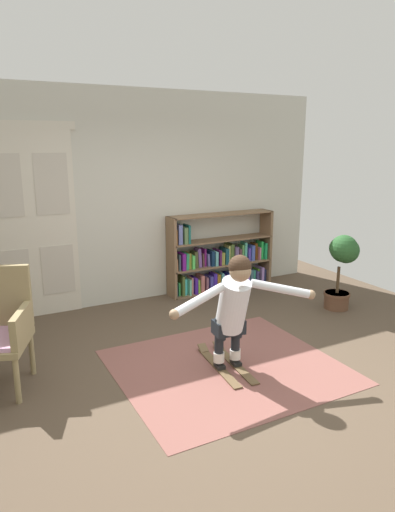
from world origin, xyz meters
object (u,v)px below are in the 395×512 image
object	(u,v)px
person_skier	(234,304)
skis_pair	(226,363)
potted_plant	(342,260)
bookshelf	(219,261)

from	to	relation	value
person_skier	skis_pair	bearing A→B (deg)	84.34
potted_plant	bookshelf	bearing A→B (deg)	123.83
bookshelf	person_skier	distance (m)	2.63
potted_plant	skis_pair	world-z (taller)	potted_plant
skis_pair	person_skier	distance (m)	0.71
potted_plant	skis_pair	bearing A→B (deg)	-162.98
skis_pair	person_skier	xyz separation A→B (m)	(-0.02, -0.16, 0.69)
skis_pair	person_skier	size ratio (longest dim) A/B	0.63
potted_plant	person_skier	size ratio (longest dim) A/B	0.72
potted_plant	skis_pair	size ratio (longest dim) A/B	1.13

